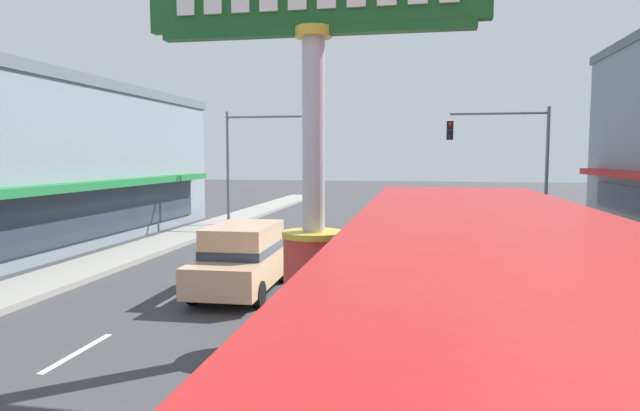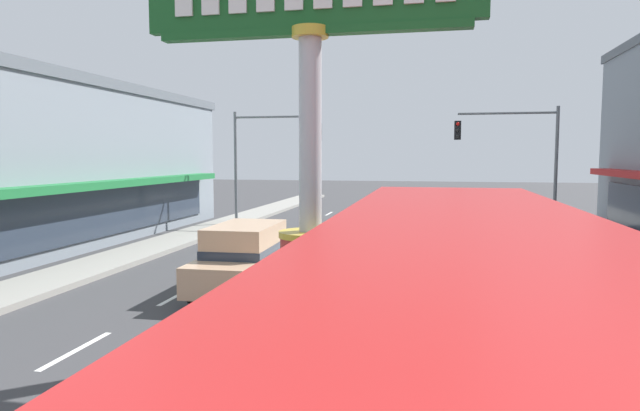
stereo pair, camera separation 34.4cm
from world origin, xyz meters
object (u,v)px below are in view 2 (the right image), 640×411
(traffic_light_right_side, at_px, (518,147))
(sedan_near_left_lane, at_px, (581,279))
(bus_near_right_lane, at_px, (467,384))
(district_sign, at_px, (310,146))
(traffic_light_left_side, at_px, (266,148))
(suv_far_left_oncoming, at_px, (245,257))
(sedan_mid_left_lane, at_px, (442,236))

(traffic_light_right_side, xyz_separation_m, sedan_near_left_lane, (-0.29, -13.51, -3.46))
(traffic_light_right_side, height_order, bus_near_right_lane, traffic_light_right_side)
(district_sign, relative_size, traffic_light_left_side, 1.25)
(suv_far_left_oncoming, bearing_deg, sedan_mid_left_lane, 50.22)
(bus_near_right_lane, relative_size, suv_far_left_oncoming, 2.42)
(sedan_mid_left_lane, bearing_deg, district_sign, -104.89)
(district_sign, distance_m, sedan_near_left_lane, 7.81)
(traffic_light_right_side, bearing_deg, suv_far_left_oncoming, -124.19)
(district_sign, bearing_deg, sedan_near_left_lane, 31.33)
(district_sign, xyz_separation_m, suv_far_left_oncoming, (-2.78, 3.76, -3.05))
(bus_near_right_lane, bearing_deg, sedan_mid_left_lane, 90.01)
(suv_far_left_oncoming, bearing_deg, sedan_near_left_lane, -0.39)
(sedan_mid_left_lane, relative_size, suv_far_left_oncoming, 0.95)
(suv_far_left_oncoming, bearing_deg, traffic_light_left_side, 104.79)
(traffic_light_left_side, bearing_deg, district_sign, -69.85)
(traffic_light_left_side, xyz_separation_m, sedan_near_left_lane, (12.43, -13.64, -3.46))
(bus_near_right_lane, distance_m, sedan_mid_left_lane, 16.52)
(traffic_light_left_side, relative_size, sedan_mid_left_lane, 1.41)
(bus_near_right_lane, height_order, suv_far_left_oncoming, bus_near_right_lane)
(sedan_near_left_lane, distance_m, suv_far_left_oncoming, 8.85)
(traffic_light_left_side, xyz_separation_m, traffic_light_right_side, (12.72, -0.13, 0.00))
(traffic_light_right_side, bearing_deg, sedan_mid_left_lane, -117.87)
(traffic_light_left_side, bearing_deg, sedan_near_left_lane, -47.65)
(district_sign, relative_size, sedan_mid_left_lane, 1.76)
(sedan_near_left_lane, bearing_deg, suv_far_left_oncoming, 179.61)
(traffic_light_left_side, distance_m, traffic_light_right_side, 12.72)
(traffic_light_right_side, height_order, sedan_near_left_lane, traffic_light_right_side)
(traffic_light_left_side, bearing_deg, sedan_mid_left_lane, -37.14)
(sedan_mid_left_lane, distance_m, suv_far_left_oncoming, 8.67)
(bus_near_right_lane, bearing_deg, suv_far_left_oncoming, 119.46)
(district_sign, height_order, bus_near_right_lane, district_sign)
(traffic_light_right_side, bearing_deg, bus_near_right_lane, -98.76)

